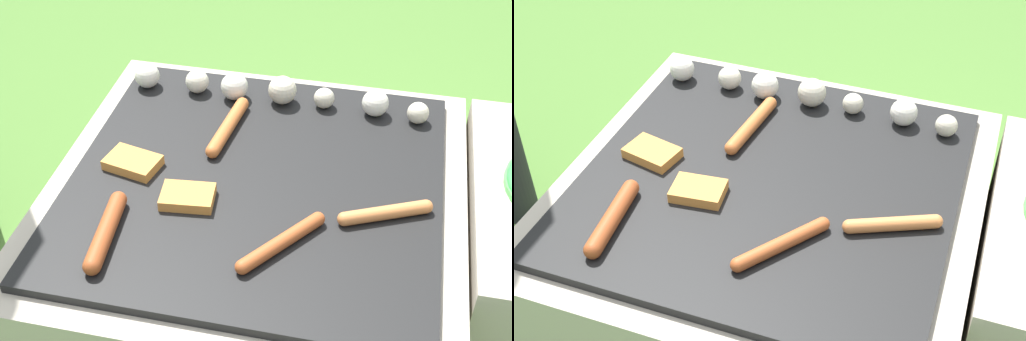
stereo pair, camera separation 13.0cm
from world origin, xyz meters
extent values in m
plane|color=#47702D|center=(0.00, 0.00, 0.00)|extent=(14.00, 14.00, 0.00)
cube|color=#A89E8C|center=(0.00, 0.00, 0.19)|extent=(0.77, 0.77, 0.39)
cube|color=black|center=(0.00, 0.00, 0.40)|extent=(0.68, 0.68, 0.02)
cylinder|color=#A34C23|center=(0.08, -0.16, 0.42)|extent=(0.12, 0.15, 0.02)
sphere|color=#A34C23|center=(0.13, -0.10, 0.42)|extent=(0.02, 0.02, 0.02)
sphere|color=#A34C23|center=(0.03, -0.23, 0.42)|extent=(0.02, 0.02, 0.02)
cylinder|color=#B7602D|center=(-0.09, 0.13, 0.42)|extent=(0.05, 0.17, 0.03)
sphere|color=#B7602D|center=(-0.08, 0.22, 0.42)|extent=(0.03, 0.03, 0.03)
sphere|color=#B7602D|center=(-0.10, 0.05, 0.42)|extent=(0.03, 0.03, 0.03)
cylinder|color=#C6753D|center=(0.24, -0.06, 0.42)|extent=(0.15, 0.08, 0.02)
sphere|color=#C6753D|center=(0.17, -0.09, 0.42)|extent=(0.02, 0.02, 0.02)
sphere|color=#C6753D|center=(0.31, -0.02, 0.42)|extent=(0.02, 0.02, 0.02)
cylinder|color=#93421E|center=(-0.21, -0.20, 0.42)|extent=(0.05, 0.16, 0.03)
sphere|color=#93421E|center=(-0.20, -0.28, 0.42)|extent=(0.03, 0.03, 0.03)
sphere|color=#93421E|center=(-0.22, -0.12, 0.42)|extent=(0.03, 0.03, 0.03)
cube|color=#D18438|center=(-0.23, -0.01, 0.41)|extent=(0.11, 0.09, 0.02)
cube|color=#D18438|center=(-0.11, -0.09, 0.41)|extent=(0.10, 0.07, 0.02)
sphere|color=silver|center=(-0.30, 0.26, 0.43)|extent=(0.05, 0.05, 0.05)
sphere|color=beige|center=(-0.19, 0.26, 0.43)|extent=(0.05, 0.05, 0.05)
sphere|color=silver|center=(-0.10, 0.25, 0.43)|extent=(0.06, 0.06, 0.06)
sphere|color=beige|center=(0.00, 0.26, 0.43)|extent=(0.06, 0.06, 0.06)
sphere|color=beige|center=(0.09, 0.26, 0.43)|extent=(0.04, 0.04, 0.04)
sphere|color=silver|center=(0.19, 0.26, 0.43)|extent=(0.05, 0.05, 0.05)
sphere|color=beige|center=(0.28, 0.25, 0.43)|extent=(0.04, 0.04, 0.04)
camera|label=1|loc=(0.21, -0.98, 1.25)|focal=50.00mm
camera|label=2|loc=(0.34, -0.95, 1.25)|focal=50.00mm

